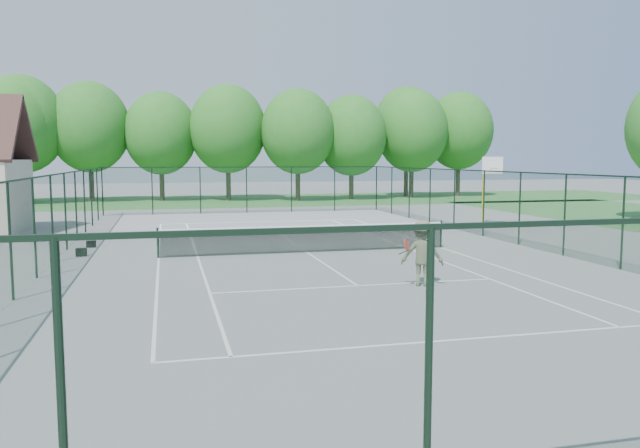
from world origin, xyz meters
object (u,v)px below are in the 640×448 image
(sports_bag_a, at_px, (81,252))
(tennis_net, at_px, (307,238))
(basketball_goal, at_px, (488,177))
(tennis_player, at_px, (422,253))

(sports_bag_a, bearing_deg, tennis_net, -4.69)
(tennis_net, bearing_deg, basketball_goal, 32.59)
(tennis_net, xyz_separation_m, basketball_goal, (11.69, 7.47, 1.99))
(tennis_net, distance_m, basketball_goal, 14.02)
(basketball_goal, xyz_separation_m, sports_bag_a, (-19.93, -6.35, -2.42))
(sports_bag_a, bearing_deg, basketball_goal, 20.74)
(basketball_goal, height_order, tennis_player, basketball_goal)
(tennis_net, height_order, sports_bag_a, tennis_net)
(basketball_goal, bearing_deg, sports_bag_a, -162.32)
(sports_bag_a, distance_m, tennis_player, 12.78)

